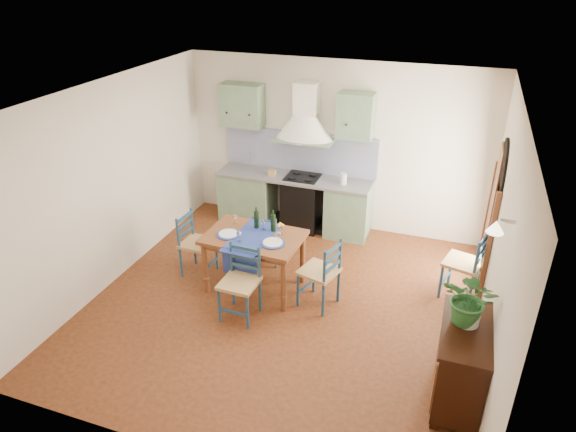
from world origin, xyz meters
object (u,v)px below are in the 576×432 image
object	(u,v)px
sideboard	(461,362)
potted_plant	(471,299)
dining_table	(254,242)
chair_near	(240,282)

from	to	relation	value
sideboard	potted_plant	bearing A→B (deg)	99.80
dining_table	potted_plant	size ratio (longest dim) A/B	2.35
dining_table	sideboard	xyz separation A→B (m)	(2.77, -1.21, -0.22)
potted_plant	sideboard	bearing A→B (deg)	-80.20
dining_table	chair_near	distance (m)	0.68
potted_plant	chair_near	bearing A→B (deg)	169.82
chair_near	sideboard	bearing A→B (deg)	-12.04
chair_near	dining_table	bearing A→B (deg)	96.56
dining_table	potted_plant	xyz separation A→B (m)	(2.75, -1.12, 0.49)
dining_table	chair_near	bearing A→B (deg)	-83.44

